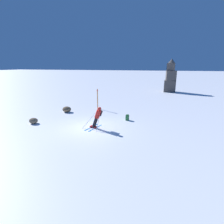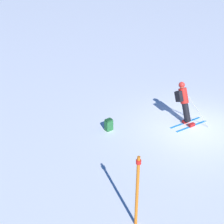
{
  "view_description": "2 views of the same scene",
  "coord_description": "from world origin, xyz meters",
  "px_view_note": "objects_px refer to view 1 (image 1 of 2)",
  "views": [
    {
      "loc": [
        5.28,
        -11.79,
        4.69
      ],
      "look_at": [
        1.06,
        2.31,
        0.73
      ],
      "focal_mm": 28.0,
      "sensor_mm": 36.0,
      "label": 1
    },
    {
      "loc": [
        -5.31,
        10.55,
        6.5
      ],
      "look_at": [
        1.48,
        3.39,
        1.42
      ],
      "focal_mm": 50.0,
      "sensor_mm": 36.0,
      "label": 2
    }
  ],
  "objects_px": {
    "spare_backpack": "(127,118)",
    "rock_pillar": "(170,78)",
    "trail_marker": "(98,98)",
    "exposed_boulder_1": "(67,109)",
    "skier": "(97,116)",
    "exposed_boulder_0": "(33,121)"
  },
  "relations": [
    {
      "from": "exposed_boulder_1",
      "to": "exposed_boulder_0",
      "type": "bearing_deg",
      "value": -100.49
    },
    {
      "from": "spare_backpack",
      "to": "trail_marker",
      "type": "relative_size",
      "value": 0.23
    },
    {
      "from": "trail_marker",
      "to": "exposed_boulder_1",
      "type": "bearing_deg",
      "value": -139.69
    },
    {
      "from": "spare_backpack",
      "to": "exposed_boulder_0",
      "type": "bearing_deg",
      "value": 123.17
    },
    {
      "from": "skier",
      "to": "trail_marker",
      "type": "height_order",
      "value": "trail_marker"
    },
    {
      "from": "exposed_boulder_1",
      "to": "spare_backpack",
      "type": "bearing_deg",
      "value": -7.85
    },
    {
      "from": "skier",
      "to": "spare_backpack",
      "type": "distance_m",
      "value": 3.3
    },
    {
      "from": "spare_backpack",
      "to": "rock_pillar",
      "type": "bearing_deg",
      "value": -1.53
    },
    {
      "from": "skier",
      "to": "exposed_boulder_1",
      "type": "xyz_separation_m",
      "value": [
        -4.77,
        3.6,
        -0.67
      ]
    },
    {
      "from": "rock_pillar",
      "to": "skier",
      "type": "bearing_deg",
      "value": -104.61
    },
    {
      "from": "exposed_boulder_1",
      "to": "skier",
      "type": "bearing_deg",
      "value": -37.04
    },
    {
      "from": "rock_pillar",
      "to": "spare_backpack",
      "type": "xyz_separation_m",
      "value": [
        -3.85,
        -18.8,
        -2.18
      ]
    },
    {
      "from": "spare_backpack",
      "to": "trail_marker",
      "type": "bearing_deg",
      "value": 62.27
    },
    {
      "from": "spare_backpack",
      "to": "exposed_boulder_0",
      "type": "distance_m",
      "value": 7.91
    },
    {
      "from": "skier",
      "to": "exposed_boulder_1",
      "type": "relative_size",
      "value": 1.95
    },
    {
      "from": "exposed_boulder_1",
      "to": "trail_marker",
      "type": "xyz_separation_m",
      "value": [
        2.56,
        2.17,
        0.9
      ]
    },
    {
      "from": "exposed_boulder_0",
      "to": "trail_marker",
      "type": "distance_m",
      "value": 7.08
    },
    {
      "from": "spare_backpack",
      "to": "exposed_boulder_1",
      "type": "height_order",
      "value": "exposed_boulder_1"
    },
    {
      "from": "rock_pillar",
      "to": "exposed_boulder_1",
      "type": "relative_size",
      "value": 6.37
    },
    {
      "from": "spare_backpack",
      "to": "exposed_boulder_0",
      "type": "xyz_separation_m",
      "value": [
        -7.28,
        -3.11,
        -0.01
      ]
    },
    {
      "from": "exposed_boulder_0",
      "to": "trail_marker",
      "type": "xyz_separation_m",
      "value": [
        3.31,
        6.18,
        0.96
      ]
    },
    {
      "from": "rock_pillar",
      "to": "trail_marker",
      "type": "bearing_deg",
      "value": -116.43
    }
  ]
}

